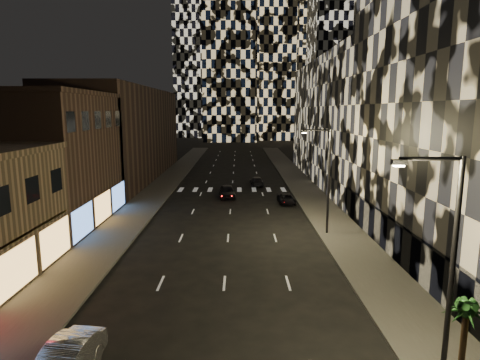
{
  "coord_description": "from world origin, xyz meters",
  "views": [
    {
      "loc": [
        0.89,
        -3.62,
        10.69
      ],
      "look_at": [
        0.99,
        23.24,
        6.0
      ],
      "focal_mm": 30.0,
      "sensor_mm": 36.0,
      "label": 1
    }
  ],
  "objects_px": {
    "car_dark_rightlane": "(287,199)",
    "palm_tree": "(466,316)",
    "car_dark_midlane": "(227,192)",
    "streetlight_near": "(446,261)",
    "streetlight_far": "(326,174)",
    "car_dark_oncoming": "(257,181)"
  },
  "relations": [
    {
      "from": "car_dark_rightlane",
      "to": "palm_tree",
      "type": "distance_m",
      "value": 31.76
    },
    {
      "from": "car_dark_midlane",
      "to": "streetlight_near",
      "type": "bearing_deg",
      "value": -81.79
    },
    {
      "from": "car_dark_rightlane",
      "to": "streetlight_far",
      "type": "bearing_deg",
      "value": -83.56
    },
    {
      "from": "streetlight_near",
      "to": "car_dark_midlane",
      "type": "relative_size",
      "value": 1.96
    },
    {
      "from": "streetlight_near",
      "to": "car_dark_oncoming",
      "type": "xyz_separation_m",
      "value": [
        -4.85,
        42.96,
        -4.71
      ]
    },
    {
      "from": "car_dark_midlane",
      "to": "car_dark_oncoming",
      "type": "bearing_deg",
      "value": 57.75
    },
    {
      "from": "streetlight_far",
      "to": "palm_tree",
      "type": "bearing_deg",
      "value": -87.1
    },
    {
      "from": "car_dark_midlane",
      "to": "car_dark_oncoming",
      "type": "xyz_separation_m",
      "value": [
        4.0,
        8.13,
        -0.14
      ]
    },
    {
      "from": "car_dark_oncoming",
      "to": "streetlight_far",
      "type": "bearing_deg",
      "value": 99.83
    },
    {
      "from": "car_dark_midlane",
      "to": "car_dark_oncoming",
      "type": "relative_size",
      "value": 1.03
    },
    {
      "from": "car_dark_oncoming",
      "to": "car_dark_rightlane",
      "type": "distance_m",
      "value": 11.67
    },
    {
      "from": "streetlight_near",
      "to": "car_dark_rightlane",
      "type": "xyz_separation_m",
      "value": [
        -1.89,
        31.67,
        -4.82
      ]
    },
    {
      "from": "streetlight_near",
      "to": "palm_tree",
      "type": "height_order",
      "value": "streetlight_near"
    },
    {
      "from": "car_dark_midlane",
      "to": "car_dark_oncoming",
      "type": "height_order",
      "value": "car_dark_midlane"
    },
    {
      "from": "streetlight_near",
      "to": "streetlight_far",
      "type": "relative_size",
      "value": 1.0
    },
    {
      "from": "streetlight_far",
      "to": "car_dark_midlane",
      "type": "xyz_separation_m",
      "value": [
        -8.85,
        14.83,
        -4.57
      ]
    },
    {
      "from": "streetlight_far",
      "to": "car_dark_rightlane",
      "type": "distance_m",
      "value": 12.76
    },
    {
      "from": "car_dark_midlane",
      "to": "palm_tree",
      "type": "relative_size",
      "value": 1.26
    },
    {
      "from": "streetlight_near",
      "to": "car_dark_oncoming",
      "type": "relative_size",
      "value": 2.03
    },
    {
      "from": "car_dark_rightlane",
      "to": "palm_tree",
      "type": "xyz_separation_m",
      "value": [
        2.89,
        -31.52,
        2.61
      ]
    },
    {
      "from": "car_dark_midlane",
      "to": "palm_tree",
      "type": "xyz_separation_m",
      "value": [
        9.86,
        -34.68,
        2.36
      ]
    },
    {
      "from": "car_dark_oncoming",
      "to": "palm_tree",
      "type": "relative_size",
      "value": 1.22
    }
  ]
}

